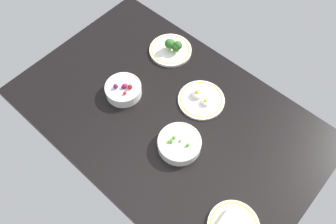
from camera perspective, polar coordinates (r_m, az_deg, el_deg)
dining_table at (r=151.41cm, az=0.00°, el=-0.79°), size 132.41×84.68×4.00cm
bowl_berries at (r=154.60cm, az=-7.39°, el=3.70°), size 16.21×16.21×7.07cm
plate_eggs at (r=153.46cm, az=5.49°, el=2.12°), size 20.75×20.75×4.67cm
plate_broccoli at (r=169.31cm, az=0.54°, el=10.44°), size 20.56×20.56×8.06cm
bowl_peas at (r=140.20cm, az=1.88°, el=-5.23°), size 17.87×17.87×5.98cm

